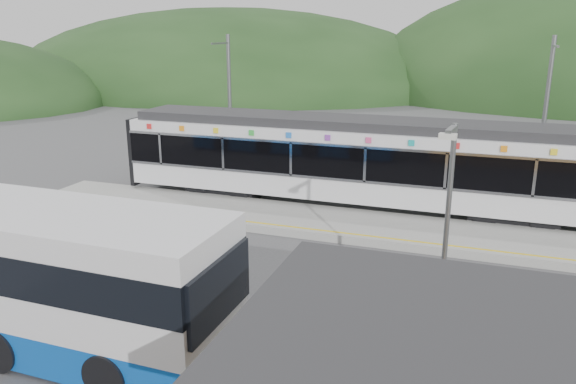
% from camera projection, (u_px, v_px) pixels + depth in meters
% --- Properties ---
extents(ground, '(120.00, 120.00, 0.00)m').
position_uv_depth(ground, '(316.00, 260.00, 18.16)').
color(ground, '#4C4C4F').
rests_on(ground, ground).
extents(hills, '(146.00, 149.00, 26.00)m').
position_uv_depth(hills, '(515.00, 230.00, 20.98)').
color(hills, '#1E3D19').
rests_on(hills, ground).
extents(platform, '(26.00, 3.20, 0.30)m').
position_uv_depth(platform, '(342.00, 224.00, 21.11)').
color(platform, '#9E9E99').
rests_on(platform, ground).
extents(yellow_line, '(26.00, 0.10, 0.01)m').
position_uv_depth(yellow_line, '(333.00, 232.00, 19.89)').
color(yellow_line, yellow).
rests_on(yellow_line, platform).
extents(train, '(20.44, 3.01, 3.74)m').
position_uv_depth(train, '(361.00, 160.00, 23.00)').
color(train, black).
rests_on(train, ground).
extents(catenary_mast_west, '(0.18, 1.80, 7.00)m').
position_uv_depth(catenary_mast_west, '(230.00, 106.00, 27.14)').
color(catenary_mast_west, slate).
rests_on(catenary_mast_west, ground).
extents(catenary_mast_east, '(0.18, 1.80, 7.00)m').
position_uv_depth(catenary_mast_east, '(544.00, 121.00, 22.67)').
color(catenary_mast_east, slate).
rests_on(catenary_mast_east, ground).
extents(lamp_post, '(0.37, 0.96, 5.24)m').
position_uv_depth(lamp_post, '(447.00, 217.00, 12.58)').
color(lamp_post, slate).
rests_on(lamp_post, ground).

